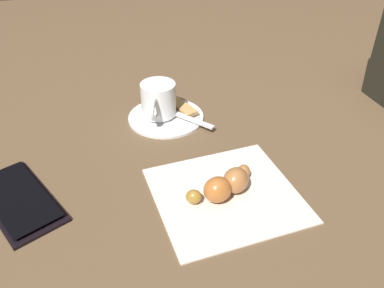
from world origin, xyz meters
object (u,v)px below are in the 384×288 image
(espresso_cup, at_px, (158,99))
(sugar_packet, at_px, (182,106))
(saucer, at_px, (166,116))
(teaspoon, at_px, (169,110))
(cell_phone, at_px, (18,199))
(croissant, at_px, (226,185))
(napkin, at_px, (226,194))

(espresso_cup, bearing_deg, sugar_packet, 106.58)
(saucer, relative_size, sugar_packet, 1.93)
(teaspoon, relative_size, sugar_packet, 1.64)
(teaspoon, bearing_deg, sugar_packet, 108.64)
(sugar_packet, bearing_deg, espresso_cup, 81.92)
(sugar_packet, relative_size, cell_phone, 0.40)
(sugar_packet, xyz_separation_m, cell_phone, (0.18, -0.24, -0.01))
(teaspoon, relative_size, cell_phone, 0.66)
(teaspoon, xyz_separation_m, cell_phone, (0.17, -0.22, -0.01))
(espresso_cup, relative_size, croissant, 0.83)
(croissant, bearing_deg, cell_phone, -97.99)
(saucer, relative_size, espresso_cup, 1.53)
(sugar_packet, height_order, cell_phone, sugar_packet)
(teaspoon, bearing_deg, saucer, -43.66)
(sugar_packet, distance_m, cell_phone, 0.30)
(espresso_cup, bearing_deg, croissant, 16.71)
(sugar_packet, bearing_deg, croissant, 160.83)
(saucer, relative_size, napkin, 0.70)
(cell_phone, bearing_deg, sugar_packet, 127.18)
(croissant, height_order, cell_phone, croissant)
(cell_phone, bearing_deg, napkin, 82.37)
(teaspoon, distance_m, napkin, 0.22)
(teaspoon, bearing_deg, napkin, 12.48)
(saucer, xyz_separation_m, sugar_packet, (-0.01, 0.03, 0.01))
(saucer, height_order, croissant, croissant)
(napkin, xyz_separation_m, croissant, (0.00, -0.00, 0.02))
(saucer, distance_m, croissant, 0.21)
(teaspoon, height_order, sugar_packet, teaspoon)
(croissant, bearing_deg, teaspoon, -167.96)
(napkin, xyz_separation_m, cell_phone, (-0.04, -0.26, 0.00))
(sugar_packet, distance_m, napkin, 0.22)
(saucer, bearing_deg, cell_phone, -51.40)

